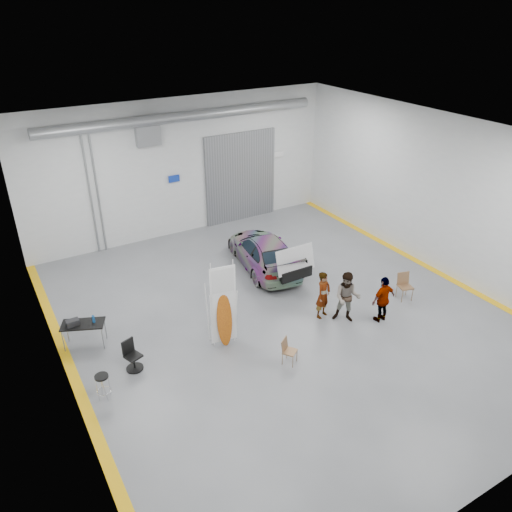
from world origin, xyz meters
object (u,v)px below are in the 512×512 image
sedan_car (264,252)px  work_table (80,324)px  person_a (323,295)px  office_chair (133,357)px  shop_stool (103,387)px  person_b (347,297)px  folding_chair_far (404,291)px  person_c (383,299)px  folding_chair_near (289,356)px  surfboard_display (225,312)px

sedan_car → work_table: 7.60m
sedan_car → work_table: size_ratio=3.23×
person_a → office_chair: size_ratio=1.78×
person_a → shop_stool: (-7.41, -0.14, -0.46)m
person_b → folding_chair_far: person_b is taller
person_c → office_chair: person_c is taller
person_b → shop_stool: (-7.92, 0.46, -0.52)m
person_a → folding_chair_near: (-2.31, -1.46, -0.58)m
person_a → surfboard_display: (-3.50, 0.31, 0.34)m
work_table → folding_chair_near: bearing=-37.9°
sedan_car → office_chair: size_ratio=4.88×
sedan_car → shop_stool: size_ratio=6.03×
office_chair → person_b: bearing=-30.5°
shop_stool → office_chair: size_ratio=0.81×
person_c → shop_stool: bearing=-9.6°
person_a → folding_chair_far: size_ratio=1.72×
shop_stool → work_table: 2.63m
sedan_car → folding_chair_near: 5.96m
person_b → folding_chair_near: (-2.83, -0.86, -0.64)m
person_c → folding_chair_far: person_c is taller
folding_chair_near → person_b: bearing=-17.3°
surfboard_display → shop_stool: surfboard_display is taller
person_a → folding_chair_far: person_a is taller
work_table → person_b: bearing=-21.3°
surfboard_display → office_chair: 2.96m
sedan_car → person_c: bearing=115.3°
shop_stool → office_chair: 1.33m
folding_chair_far → work_table: bearing=178.8°
sedan_car → person_a: 3.97m
sedan_car → folding_chair_far: (3.07, -4.58, -0.36)m
person_c → person_b: bearing=-33.3°
person_c → work_table: person_c is taller
surfboard_display → folding_chair_near: 2.32m
surfboard_display → person_b: bearing=-3.8°
person_b → surfboard_display: (-4.01, 0.91, 0.28)m
shop_stool → folding_chair_far: bearing=-2.6°
folding_chair_far → surfboard_display: bearing=-172.8°
person_c → person_a: bearing=-40.7°
person_c → work_table: bearing=-25.2°
folding_chair_far → office_chair: 9.60m
office_chair → sedan_car: bearing=7.0°
person_c → shop_stool: size_ratio=2.17×
sedan_car → folding_chair_far: size_ratio=4.73×
person_a → folding_chair_near: size_ratio=2.07×
folding_chair_far → shop_stool: folding_chair_far is taller
person_a → folding_chair_far: (3.18, -0.61, -0.53)m
person_a → folding_chair_near: bearing=-166.9°
surfboard_display → person_c: bearing=-7.8°
sedan_car → person_c: person_c is taller
folding_chair_near → folding_chair_far: 5.56m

